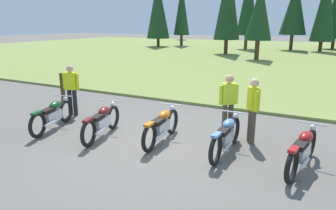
{
  "coord_description": "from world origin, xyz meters",
  "views": [
    {
      "loc": [
        3.65,
        -6.3,
        2.98
      ],
      "look_at": [
        0.0,
        0.6,
        0.9
      ],
      "focal_mm": 32.94,
      "sensor_mm": 36.0,
      "label": 1
    }
  ],
  "objects_px": {
    "motorcycle_british_green": "(53,115)",
    "trail_marker_post": "(62,87)",
    "rider_in_hivis_vest": "(228,101)",
    "motorcycle_red": "(303,150)",
    "motorcycle_maroon": "(102,121)",
    "rider_near_row_end": "(71,87)",
    "rider_checking_bike": "(253,107)",
    "motorcycle_orange": "(162,126)",
    "motorcycle_sky_blue": "(226,136)"
  },
  "relations": [
    {
      "from": "rider_near_row_end",
      "to": "rider_checking_bike",
      "type": "bearing_deg",
      "value": 3.28
    },
    {
      "from": "rider_near_row_end",
      "to": "trail_marker_post",
      "type": "distance_m",
      "value": 2.28
    },
    {
      "from": "motorcycle_orange",
      "to": "rider_near_row_end",
      "type": "relative_size",
      "value": 1.26
    },
    {
      "from": "rider_in_hivis_vest",
      "to": "motorcycle_maroon",
      "type": "bearing_deg",
      "value": -149.31
    },
    {
      "from": "rider_in_hivis_vest",
      "to": "motorcycle_red",
      "type": "bearing_deg",
      "value": -33.08
    },
    {
      "from": "motorcycle_maroon",
      "to": "motorcycle_red",
      "type": "relative_size",
      "value": 0.99
    },
    {
      "from": "motorcycle_sky_blue",
      "to": "rider_in_hivis_vest",
      "type": "distance_m",
      "value": 1.37
    },
    {
      "from": "rider_near_row_end",
      "to": "rider_checking_bike",
      "type": "height_order",
      "value": "same"
    },
    {
      "from": "rider_in_hivis_vest",
      "to": "rider_checking_bike",
      "type": "relative_size",
      "value": 1.0
    },
    {
      "from": "motorcycle_british_green",
      "to": "trail_marker_post",
      "type": "xyz_separation_m",
      "value": [
        -2.36,
        2.63,
        0.11
      ]
    },
    {
      "from": "rider_in_hivis_vest",
      "to": "rider_checking_bike",
      "type": "height_order",
      "value": "same"
    },
    {
      "from": "motorcycle_maroon",
      "to": "rider_in_hivis_vest",
      "type": "bearing_deg",
      "value": 30.69
    },
    {
      "from": "motorcycle_sky_blue",
      "to": "rider_checking_bike",
      "type": "height_order",
      "value": "rider_checking_bike"
    },
    {
      "from": "motorcycle_british_green",
      "to": "motorcycle_sky_blue",
      "type": "xyz_separation_m",
      "value": [
        4.92,
        0.68,
        0.0
      ]
    },
    {
      "from": "motorcycle_british_green",
      "to": "motorcycle_maroon",
      "type": "bearing_deg",
      "value": 5.79
    },
    {
      "from": "motorcycle_maroon",
      "to": "rider_in_hivis_vest",
      "type": "distance_m",
      "value": 3.44
    },
    {
      "from": "motorcycle_sky_blue",
      "to": "motorcycle_red",
      "type": "bearing_deg",
      "value": -2.8
    },
    {
      "from": "motorcycle_sky_blue",
      "to": "rider_near_row_end",
      "type": "bearing_deg",
      "value": 173.29
    },
    {
      "from": "motorcycle_maroon",
      "to": "rider_checking_bike",
      "type": "height_order",
      "value": "rider_checking_bike"
    },
    {
      "from": "motorcycle_sky_blue",
      "to": "rider_near_row_end",
      "type": "height_order",
      "value": "rider_near_row_end"
    },
    {
      "from": "motorcycle_british_green",
      "to": "motorcycle_orange",
      "type": "distance_m",
      "value": 3.3
    },
    {
      "from": "motorcycle_maroon",
      "to": "motorcycle_british_green",
      "type": "bearing_deg",
      "value": -174.21
    },
    {
      "from": "motorcycle_maroon",
      "to": "motorcycle_red",
      "type": "bearing_deg",
      "value": 4.95
    },
    {
      "from": "motorcycle_maroon",
      "to": "rider_in_hivis_vest",
      "type": "height_order",
      "value": "rider_in_hivis_vest"
    },
    {
      "from": "motorcycle_sky_blue",
      "to": "rider_near_row_end",
      "type": "xyz_separation_m",
      "value": [
        -5.46,
        0.64,
        0.51
      ]
    },
    {
      "from": "rider_near_row_end",
      "to": "rider_checking_bike",
      "type": "relative_size",
      "value": 1.0
    },
    {
      "from": "motorcycle_sky_blue",
      "to": "rider_checking_bike",
      "type": "distance_m",
      "value": 1.16
    },
    {
      "from": "motorcycle_british_green",
      "to": "trail_marker_post",
      "type": "height_order",
      "value": "trail_marker_post"
    },
    {
      "from": "motorcycle_british_green",
      "to": "rider_in_hivis_vest",
      "type": "height_order",
      "value": "rider_in_hivis_vest"
    },
    {
      "from": "motorcycle_british_green",
      "to": "rider_in_hivis_vest",
      "type": "xyz_separation_m",
      "value": [
        4.57,
        1.9,
        0.51
      ]
    },
    {
      "from": "motorcycle_orange",
      "to": "rider_in_hivis_vest",
      "type": "relative_size",
      "value": 1.26
    },
    {
      "from": "motorcycle_british_green",
      "to": "motorcycle_red",
      "type": "xyz_separation_m",
      "value": [
        6.58,
        0.59,
        0.0
      ]
    },
    {
      "from": "rider_near_row_end",
      "to": "trail_marker_post",
      "type": "height_order",
      "value": "rider_near_row_end"
    },
    {
      "from": "motorcycle_maroon",
      "to": "motorcycle_red",
      "type": "distance_m",
      "value": 4.95
    },
    {
      "from": "rider_checking_bike",
      "to": "trail_marker_post",
      "type": "xyz_separation_m",
      "value": [
        -7.64,
        0.98,
        -0.4
      ]
    },
    {
      "from": "motorcycle_sky_blue",
      "to": "trail_marker_post",
      "type": "distance_m",
      "value": 7.54
    },
    {
      "from": "rider_near_row_end",
      "to": "motorcycle_british_green",
      "type": "bearing_deg",
      "value": -67.75
    },
    {
      "from": "rider_in_hivis_vest",
      "to": "trail_marker_post",
      "type": "distance_m",
      "value": 6.98
    },
    {
      "from": "rider_in_hivis_vest",
      "to": "motorcycle_orange",
      "type": "bearing_deg",
      "value": -135.86
    },
    {
      "from": "motorcycle_orange",
      "to": "motorcycle_red",
      "type": "distance_m",
      "value": 3.34
    },
    {
      "from": "rider_in_hivis_vest",
      "to": "rider_checking_bike",
      "type": "xyz_separation_m",
      "value": [
        0.71,
        -0.25,
        0.0
      ]
    },
    {
      "from": "motorcycle_maroon",
      "to": "motorcycle_red",
      "type": "height_order",
      "value": "same"
    },
    {
      "from": "motorcycle_british_green",
      "to": "motorcycle_orange",
      "type": "xyz_separation_m",
      "value": [
        3.24,
        0.61,
        0.0
      ]
    },
    {
      "from": "motorcycle_orange",
      "to": "motorcycle_sky_blue",
      "type": "height_order",
      "value": "same"
    },
    {
      "from": "trail_marker_post",
      "to": "motorcycle_british_green",
      "type": "bearing_deg",
      "value": -48.15
    },
    {
      "from": "motorcycle_orange",
      "to": "rider_near_row_end",
      "type": "height_order",
      "value": "rider_near_row_end"
    },
    {
      "from": "motorcycle_british_green",
      "to": "trail_marker_post",
      "type": "relative_size",
      "value": 1.87
    },
    {
      "from": "motorcycle_british_green",
      "to": "rider_checking_bike",
      "type": "relative_size",
      "value": 1.23
    },
    {
      "from": "motorcycle_red",
      "to": "trail_marker_post",
      "type": "height_order",
      "value": "trail_marker_post"
    },
    {
      "from": "motorcycle_british_green",
      "to": "rider_in_hivis_vest",
      "type": "distance_m",
      "value": 4.98
    }
  ]
}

